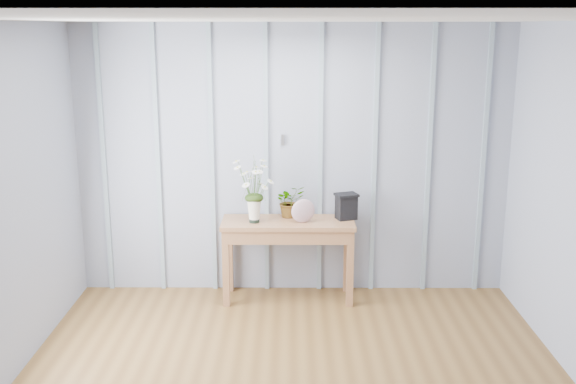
{
  "coord_description": "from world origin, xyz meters",
  "views": [
    {
      "loc": [
        -0.02,
        -3.86,
        2.46
      ],
      "look_at": [
        -0.05,
        1.94,
        1.03
      ],
      "focal_mm": 42.0,
      "sensor_mm": 36.0,
      "label": 1
    }
  ],
  "objects_px": {
    "daisy_vase": "(254,183)",
    "felt_disc_vessel": "(303,211)",
    "sideboard": "(288,233)",
    "carved_box": "(346,206)"
  },
  "relations": [
    {
      "from": "sideboard",
      "to": "carved_box",
      "type": "xyz_separation_m",
      "value": [
        0.53,
        0.06,
        0.24
      ]
    },
    {
      "from": "daisy_vase",
      "to": "felt_disc_vessel",
      "type": "xyz_separation_m",
      "value": [
        0.44,
        -0.01,
        -0.26
      ]
    },
    {
      "from": "sideboard",
      "to": "felt_disc_vessel",
      "type": "xyz_separation_m",
      "value": [
        0.14,
        -0.06,
        0.22
      ]
    },
    {
      "from": "sideboard",
      "to": "felt_disc_vessel",
      "type": "relative_size",
      "value": 5.51
    },
    {
      "from": "felt_disc_vessel",
      "to": "sideboard",
      "type": "bearing_deg",
      "value": 138.64
    },
    {
      "from": "sideboard",
      "to": "daisy_vase",
      "type": "bearing_deg",
      "value": -170.25
    },
    {
      "from": "carved_box",
      "to": "felt_disc_vessel",
      "type": "bearing_deg",
      "value": -162.76
    },
    {
      "from": "daisy_vase",
      "to": "felt_disc_vessel",
      "type": "height_order",
      "value": "daisy_vase"
    },
    {
      "from": "felt_disc_vessel",
      "to": "carved_box",
      "type": "height_order",
      "value": "carved_box"
    },
    {
      "from": "daisy_vase",
      "to": "felt_disc_vessel",
      "type": "distance_m",
      "value": 0.51
    }
  ]
}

